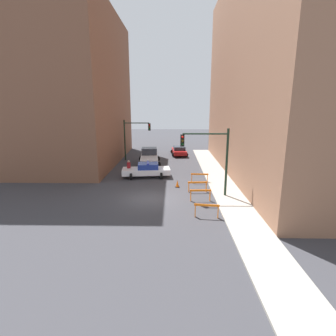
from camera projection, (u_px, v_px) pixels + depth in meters
ground_plane at (149, 199)px, 20.10m from camera, size 120.00×120.00×0.00m
sidewalk_right at (230, 198)px, 19.98m from camera, size 2.40×44.00×0.12m
building_corner_left at (60, 89)px, 31.84m from camera, size 14.00×20.00×17.77m
building_right at (293, 74)px, 25.32m from camera, size 12.00×28.00×19.90m
traffic_light_near at (212, 152)px, 19.79m from camera, size 3.64×0.35×5.20m
traffic_light_far at (133, 134)px, 33.50m from camera, size 3.44×0.35×5.20m
police_car at (147, 170)px, 26.03m from camera, size 4.87×2.68×1.52m
white_truck at (149, 157)px, 31.56m from camera, size 2.92×5.54×1.90m
parked_car_near at (179, 151)px, 37.35m from camera, size 2.50×4.43×1.31m
pedestrian_crossing at (129, 168)px, 26.17m from camera, size 0.50×0.50×1.66m
barrier_front at (207, 208)px, 16.61m from camera, size 1.59×0.34×0.90m
barrier_mid at (200, 193)px, 19.49m from camera, size 1.60×0.23×0.90m
barrier_back at (198, 185)px, 21.52m from camera, size 1.60×0.25×0.90m
barrier_corner at (200, 176)px, 24.07m from camera, size 1.60×0.23×0.90m
traffic_cone at (177, 184)px, 22.88m from camera, size 0.36×0.36×0.66m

